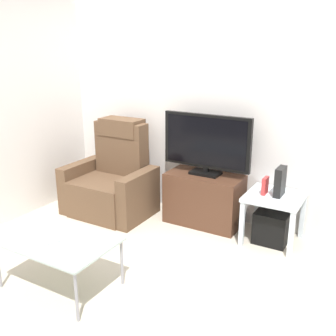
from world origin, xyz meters
name	(u,v)px	position (x,y,z in m)	size (l,w,h in m)	color
ground_plane	(160,255)	(0.00, 0.00, 0.00)	(6.40, 6.40, 0.00)	beige
wall_back	(213,103)	(0.00, 1.13, 1.30)	(6.40, 0.06, 2.60)	silver
wall_side	(9,103)	(-1.88, 0.00, 1.30)	(0.06, 4.48, 2.60)	silver
tv_stand	(204,199)	(0.05, 0.86, 0.28)	(0.82, 0.42, 0.57)	#4C2D1E
television	(206,143)	(0.05, 0.88, 0.91)	(0.98, 0.20, 0.65)	black
recliner_armchair	(112,181)	(-1.02, 0.63, 0.37)	(0.98, 0.78, 1.08)	brown
side_table	(274,203)	(0.83, 0.81, 0.42)	(0.54, 0.54, 0.50)	silver
subwoofer_box	(272,226)	(0.83, 0.81, 0.16)	(0.32, 0.32, 0.32)	black
book_upright	(265,186)	(0.73, 0.79, 0.58)	(0.04, 0.12, 0.17)	red
game_console	(280,182)	(0.87, 0.82, 0.64)	(0.07, 0.20, 0.29)	black
coffee_table	(59,242)	(-0.45, -0.82, 0.39)	(0.90, 0.60, 0.42)	#B2C6C1
cell_phone	(51,242)	(-0.46, -0.88, 0.43)	(0.07, 0.15, 0.01)	#B7B7BC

